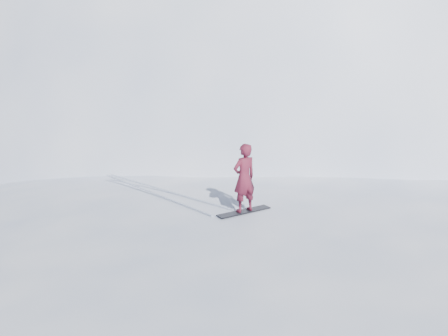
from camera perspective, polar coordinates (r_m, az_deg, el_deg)
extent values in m
plane|color=white|center=(14.13, 9.87, -16.35)|extent=(400.00, 400.00, 0.00)
ellipsoid|color=white|center=(16.68, 5.00, -11.24)|extent=(36.00, 28.00, 4.80)
ellipsoid|color=white|center=(46.79, 6.76, 5.09)|extent=(60.00, 56.00, 56.00)
ellipsoid|color=white|center=(34.87, -1.52, 2.18)|extent=(28.00, 24.00, 18.00)
ellipsoid|color=white|center=(17.51, -9.18, -10.10)|extent=(7.00, 6.30, 1.00)
ellipsoid|color=white|center=(21.35, 15.78, -6.00)|extent=(4.00, 3.60, 0.60)
cube|color=black|center=(14.39, 2.29, -4.99)|extent=(1.72, 0.36, 0.03)
imported|color=maroon|center=(14.10, 2.33, -1.14)|extent=(0.73, 0.49, 1.97)
cube|color=silver|center=(16.36, -8.17, -2.76)|extent=(0.75, 5.97, 0.04)
cube|color=silver|center=(16.56, -6.73, -2.51)|extent=(1.39, 5.86, 0.04)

